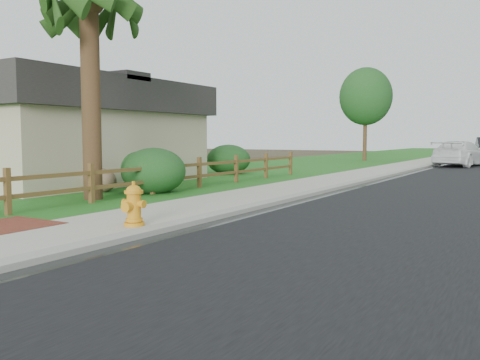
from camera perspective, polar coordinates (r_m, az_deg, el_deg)
The scene contains 15 objects.
ground at distance 9.33m, azimuth -13.99°, elevation -6.24°, with size 120.00×120.00×0.00m, color #362B1D.
curb at distance 41.92m, azimuth 22.79°, elevation 2.09°, with size 0.40×90.00×0.12m, color gray.
wet_gutter at distance 41.87m, azimuth 23.26°, elevation 2.02°, with size 0.50×90.00×0.00m, color black.
sidewalk at distance 42.13m, azimuth 21.04°, elevation 2.14°, with size 2.20×90.00×0.10m, color #A19B8C.
grass_strip at distance 42.51m, azimuth 18.52°, elevation 2.21°, with size 1.60×90.00×0.06m, color #215217.
lawn_near at distance 43.94m, azimuth 11.88°, elevation 2.42°, with size 9.00×90.00×0.04m, color #215217.
ranch_fence at distance 16.39m, azimuth -7.04°, elevation 0.75°, with size 0.12×16.92×1.10m.
house at distance 22.08m, azimuth -21.41°, elevation 5.28°, with size 10.60×9.60×4.05m.
fire_hydrant at distance 9.77m, azimuth -11.85°, elevation -2.81°, with size 0.55×0.44×0.84m.
white_suv at distance 33.78m, azimuth 23.52°, elevation 2.74°, with size 2.15×5.28×1.53m, color white.
boulder at distance 16.80m, azimuth -15.44°, elevation -0.06°, with size 1.18×0.88×0.78m, color brown.
shrub_b at distance 18.84m, azimuth -12.60°, elevation 1.38°, with size 1.94×1.94×1.36m, color #16401B.
shrub_c at distance 15.95m, azimuth -9.67°, elevation 0.99°, with size 2.00×2.00×1.45m, color #16401B.
shrub_d at distance 24.26m, azimuth -1.31°, elevation 2.32°, with size 2.10×2.10×1.43m, color #16401B.
tree_mid_left at distance 39.22m, azimuth 13.94°, elevation 9.08°, with size 3.88×3.88×6.94m.
Camera 1 is at (6.52, -6.44, 1.76)m, focal length 38.00 mm.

